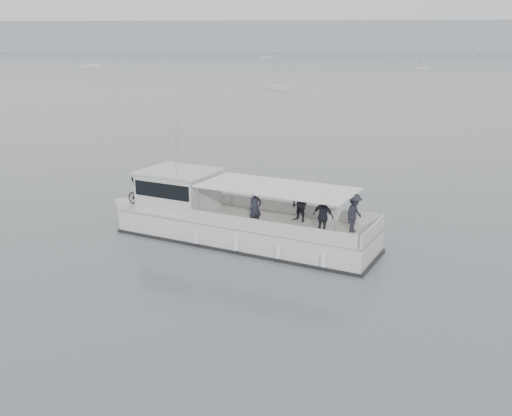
{
  "coord_description": "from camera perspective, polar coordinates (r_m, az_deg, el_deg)",
  "views": [
    {
      "loc": [
        4.04,
        -22.68,
        8.7
      ],
      "look_at": [
        1.96,
        1.64,
        1.6
      ],
      "focal_mm": 40.0,
      "sensor_mm": 36.0,
      "label": 1
    }
  ],
  "objects": [
    {
      "name": "headland",
      "position": [
        582.71,
        4.69,
        16.68
      ],
      "size": [
        1400.0,
        90.0,
        28.0
      ],
      "primitive_type": "cube",
      "color": "#939EA8",
      "rests_on": "ground"
    },
    {
      "name": "moored_fleet",
      "position": [
        238.04,
        -3.38,
        14.18
      ],
      "size": [
        462.49,
        370.8,
        11.24
      ],
      "color": "silver",
      "rests_on": "ground"
    },
    {
      "name": "tour_boat",
      "position": [
        26.22,
        -3.38,
        -1.04
      ],
      "size": [
        13.14,
        7.65,
        5.68
      ],
      "rotation": [
        0.0,
        0.0,
        -0.39
      ],
      "color": "silver",
      "rests_on": "ground"
    },
    {
      "name": "ground",
      "position": [
        24.62,
        -4.89,
        -4.54
      ],
      "size": [
        1400.0,
        1400.0,
        0.0
      ],
      "primitive_type": "plane",
      "color": "#555F64",
      "rests_on": "ground"
    }
  ]
}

